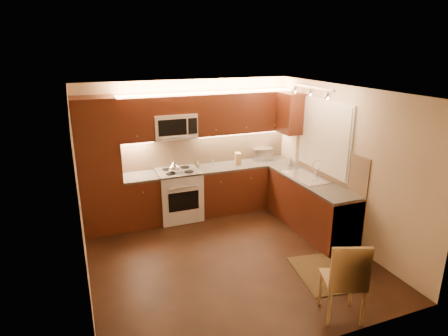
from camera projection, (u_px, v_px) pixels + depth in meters
name	position (u px, v px, depth m)	size (l,w,h in m)	color
floor	(228.00, 257.00, 5.89)	(4.00, 4.00, 0.01)	black
ceiling	(229.00, 91.00, 5.14)	(4.00, 4.00, 0.01)	beige
wall_back	(188.00, 147.00, 7.29)	(4.00, 0.01, 2.50)	beige
wall_front	(307.00, 244.00, 3.74)	(4.00, 0.01, 2.50)	beige
wall_left	(80.00, 200.00, 4.81)	(0.01, 4.00, 2.50)	beige
wall_right	(344.00, 165.00, 6.22)	(0.01, 4.00, 2.50)	beige
pantry	(99.00, 166.00, 6.47)	(0.70, 0.60, 2.30)	#411C0E
base_cab_back_left	(141.00, 201.00, 6.92)	(0.62, 0.60, 0.86)	#411C0E
counter_back_left	(139.00, 177.00, 6.79)	(0.62, 0.60, 0.04)	#312F2C
base_cab_back_right	(244.00, 186.00, 7.63)	(1.92, 0.60, 0.86)	#411C0E
counter_back_right	(245.00, 164.00, 7.50)	(1.92, 0.60, 0.04)	#312F2C
base_cab_right	(310.00, 206.00, 6.71)	(0.60, 2.00, 0.86)	#411C0E
counter_right	(312.00, 181.00, 6.58)	(0.60, 2.00, 0.04)	#312F2C
dishwasher	(335.00, 222.00, 6.09)	(0.58, 0.60, 0.84)	silver
backsplash_back	(206.00, 148.00, 7.42)	(3.30, 0.02, 0.60)	tan
backsplash_right	(328.00, 161.00, 6.58)	(0.02, 2.00, 0.60)	tan
upper_cab_back_left	(134.00, 119.00, 6.60)	(0.62, 0.35, 0.75)	#411C0E
upper_cab_back_right	(243.00, 112.00, 7.31)	(1.92, 0.35, 0.75)	#411C0E
upper_cab_bridge	(173.00, 104.00, 6.77)	(0.76, 0.35, 0.31)	#411C0E
upper_cab_right_corner	(291.00, 113.00, 7.21)	(0.35, 0.50, 0.75)	#411C0E
stove	(179.00, 194.00, 7.13)	(0.76, 0.65, 0.92)	silver
microwave	(174.00, 126.00, 6.87)	(0.76, 0.38, 0.44)	silver
window_frame	(324.00, 136.00, 6.59)	(0.03, 1.44, 1.24)	silver
window_blinds	(323.00, 137.00, 6.59)	(0.02, 1.36, 1.16)	silver
sink	(307.00, 173.00, 6.68)	(0.52, 0.86, 0.15)	silver
faucet	(317.00, 168.00, 6.72)	(0.20, 0.04, 0.30)	silver
track_light_bar	(311.00, 87.00, 6.05)	(0.04, 1.20, 0.03)	silver
kettle	(174.00, 167.00, 6.84)	(0.19, 0.19, 0.22)	silver
toaster_oven	(262.00, 154.00, 7.75)	(0.38, 0.29, 0.23)	silver
knife_block	(238.00, 158.00, 7.42)	(0.10, 0.16, 0.22)	#AF804F
spice_jar_a	(199.00, 164.00, 7.27)	(0.04, 0.04, 0.10)	silver
spice_jar_b	(199.00, 165.00, 7.27)	(0.05, 0.05, 0.09)	olive
spice_jar_c	(213.00, 162.00, 7.41)	(0.04, 0.04, 0.10)	silver
spice_jar_d	(198.00, 164.00, 7.31)	(0.04, 0.04, 0.10)	brown
soap_bottle	(291.00, 160.00, 7.40)	(0.07, 0.08, 0.17)	#B6B5BA
rug	(322.00, 273.00, 5.47)	(0.67, 1.01, 0.01)	black
dining_chair	(343.00, 278.00, 4.49)	(0.45, 0.45, 1.01)	#AF804F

